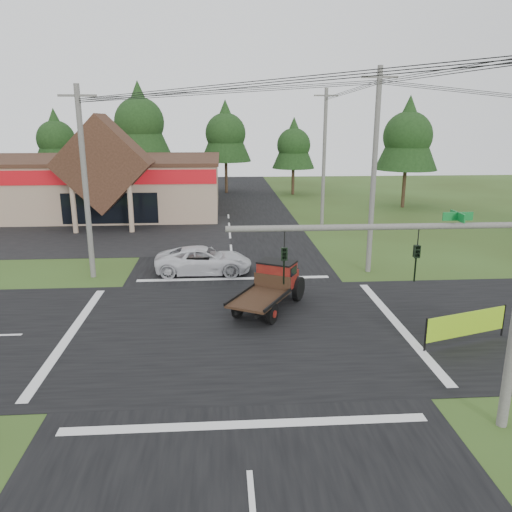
{
  "coord_description": "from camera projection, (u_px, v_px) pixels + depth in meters",
  "views": [
    {
      "loc": [
        -0.57,
        -19.8,
        8.64
      ],
      "look_at": [
        1.05,
        3.81,
        2.2
      ],
      "focal_mm": 35.0,
      "sensor_mm": 36.0,
      "label": 1
    }
  ],
  "objects": [
    {
      "name": "utility_pole_ne",
      "position": [
        374.0,
        171.0,
        28.05
      ],
      "size": [
        2.0,
        0.3,
        11.5
      ],
      "color": "#595651",
      "rests_on": "ground"
    },
    {
      "name": "traffic_signal_mast",
      "position": [
        462.0,
        283.0,
        13.37
      ],
      "size": [
        8.12,
        0.24,
        7.0
      ],
      "color": "#595651",
      "rests_on": "ground"
    },
    {
      "name": "cvs_building",
      "position": [
        65.0,
        183.0,
        48.06
      ],
      "size": [
        30.4,
        18.2,
        9.19
      ],
      "color": "tan",
      "rests_on": "ground"
    },
    {
      "name": "ground",
      "position": [
        238.0,
        329.0,
        21.36
      ],
      "size": [
        120.0,
        120.0,
        0.0
      ],
      "primitive_type": "plane",
      "color": "#314117",
      "rests_on": "ground"
    },
    {
      "name": "tree_row_b",
      "position": [
        56.0,
        138.0,
        58.71
      ],
      "size": [
        5.6,
        5.6,
        10.1
      ],
      "color": "#332316",
      "rests_on": "ground"
    },
    {
      "name": "road_ew",
      "position": [
        238.0,
        329.0,
        21.36
      ],
      "size": [
        120.0,
        12.0,
        0.02
      ],
      "primitive_type": "cube",
      "color": "black",
      "rests_on": "ground"
    },
    {
      "name": "tree_side_ne",
      "position": [
        408.0,
        134.0,
        49.5
      ],
      "size": [
        6.16,
        6.16,
        11.11
      ],
      "color": "#332316",
      "rests_on": "ground"
    },
    {
      "name": "white_pickup",
      "position": [
        204.0,
        260.0,
        29.05
      ],
      "size": [
        5.62,
        2.69,
        1.55
      ],
      "primitive_type": "imported",
      "rotation": [
        0.0,
        0.0,
        1.55
      ],
      "color": "silver",
      "rests_on": "ground"
    },
    {
      "name": "antique_flatbed_truck",
      "position": [
        268.0,
        288.0,
        23.31
      ],
      "size": [
        4.2,
        5.44,
        2.15
      ],
      "primitive_type": null,
      "rotation": [
        0.0,
        0.0,
        -0.5
      ],
      "color": "#5D0D0D",
      "rests_on": "ground"
    },
    {
      "name": "tree_row_d",
      "position": [
        226.0,
        131.0,
        59.86
      ],
      "size": [
        6.16,
        6.16,
        11.11
      ],
      "color": "#332316",
      "rests_on": "ground"
    },
    {
      "name": "road_ns",
      "position": [
        238.0,
        329.0,
        21.36
      ],
      "size": [
        12.0,
        120.0,
        0.02
      ],
      "primitive_type": "cube",
      "color": "black",
      "rests_on": "ground"
    },
    {
      "name": "roadside_banner",
      "position": [
        466.0,
        327.0,
        19.82
      ],
      "size": [
        3.9,
        1.35,
        1.39
      ],
      "primitive_type": null,
      "rotation": [
        0.0,
        0.0,
        0.31
      ],
      "color": "#84B918",
      "rests_on": "ground"
    },
    {
      "name": "utility_pole_n",
      "position": [
        324.0,
        157.0,
        41.57
      ],
      "size": [
        2.0,
        0.3,
        11.2
      ],
      "color": "#595651",
      "rests_on": "ground"
    },
    {
      "name": "tree_row_e",
      "position": [
        294.0,
        143.0,
        58.82
      ],
      "size": [
        5.04,
        5.04,
        9.09
      ],
      "color": "#332316",
      "rests_on": "ground"
    },
    {
      "name": "tree_row_c",
      "position": [
        139.0,
        120.0,
        57.88
      ],
      "size": [
        7.28,
        7.28,
        13.13
      ],
      "color": "#332316",
      "rests_on": "ground"
    },
    {
      "name": "parking_apron",
      "position": [
        50.0,
        235.0,
        38.73
      ],
      "size": [
        28.0,
        14.0,
        0.02
      ],
      "primitive_type": "cube",
      "color": "black",
      "rests_on": "ground"
    },
    {
      "name": "utility_pole_nw",
      "position": [
        85.0,
        182.0,
        27.12
      ],
      "size": [
        2.0,
        0.3,
        10.5
      ],
      "color": "#595651",
      "rests_on": "ground"
    }
  ]
}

